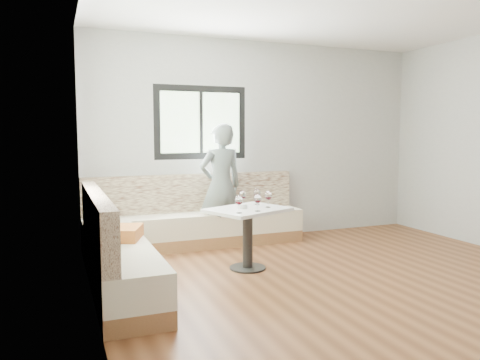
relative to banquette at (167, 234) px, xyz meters
The scene contains 10 objects.
room 2.42m from the banquette, 45.72° to the right, with size 5.01×5.01×2.81m.
banquette is the anchor object (origin of this frame).
table 1.00m from the banquette, 38.06° to the right, with size 1.01×0.91×0.68m.
person 1.07m from the banquette, 28.96° to the left, with size 0.59×0.39×1.63m, color slate.
olive_ramekin 1.00m from the banquette, 39.02° to the right, with size 0.11×0.11×0.04m.
wine_glass_a 1.14m from the banquette, 56.60° to the right, with size 0.08×0.08×0.18m.
wine_glass_b 1.24m from the banquette, 46.23° to the right, with size 0.08×0.08×0.18m.
wine_glass_c 1.29m from the banquette, 32.32° to the right, with size 0.08×0.08×0.18m.
wine_glass_d 1.02m from the banquette, 32.27° to the right, with size 0.08×0.08×0.18m.
wine_glass_e 1.16m from the banquette, 22.10° to the right, with size 0.08×0.08×0.18m.
Camera 1 is at (-2.78, -3.67, 1.50)m, focal length 35.00 mm.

